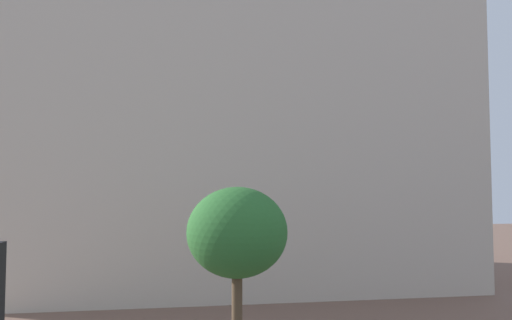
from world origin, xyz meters
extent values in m
cube|color=beige|center=(1.90, 27.74, 7.66)|extent=(23.81, 14.10, 15.32)
cube|color=#2D3842|center=(1.90, 27.74, 16.52)|extent=(21.91, 12.97, 2.40)
cube|color=beige|center=(3.72, 27.74, 12.96)|extent=(4.80, 4.80, 25.91)
cylinder|color=beige|center=(-8.50, 22.19, 8.79)|extent=(2.80, 2.80, 17.58)
cylinder|color=beige|center=(12.31, 22.19, 8.90)|extent=(2.80, 2.80, 17.81)
ellipsoid|color=#2D6B2D|center=(-0.26, 12.48, 3.97)|extent=(3.00, 3.00, 2.70)
camera|label=1|loc=(-2.26, -2.54, 5.21)|focal=35.53mm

